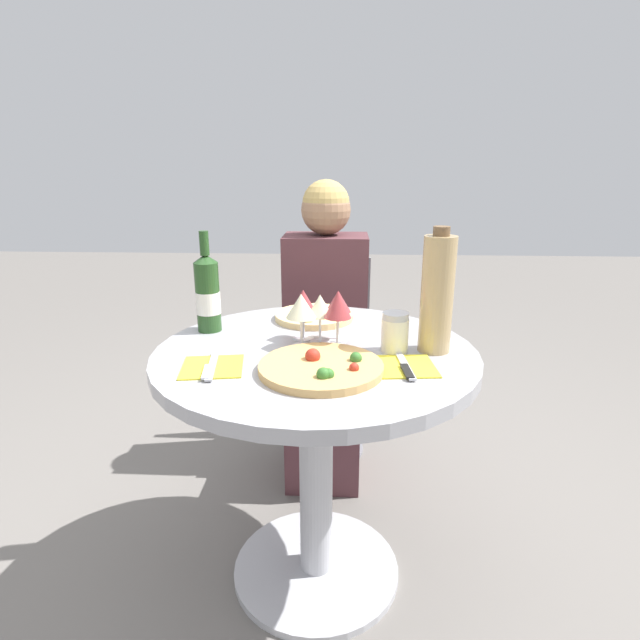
{
  "coord_description": "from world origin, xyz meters",
  "views": [
    {
      "loc": [
        0.07,
        -1.29,
        1.24
      ],
      "look_at": [
        0.01,
        -0.05,
        0.86
      ],
      "focal_mm": 28.0,
      "sensor_mm": 36.0,
      "label": 1
    }
  ],
  "objects_px": {
    "chair_behind_diner": "(327,358)",
    "seated_diner": "(326,343)",
    "pizza_large": "(321,367)",
    "tall_carafe": "(437,294)",
    "dining_table": "(316,412)",
    "wine_bottle": "(208,294)"
  },
  "relations": [
    {
      "from": "chair_behind_diner",
      "to": "wine_bottle",
      "type": "xyz_separation_m",
      "value": [
        -0.34,
        -0.63,
        0.45
      ]
    },
    {
      "from": "dining_table",
      "to": "tall_carafe",
      "type": "xyz_separation_m",
      "value": [
        0.32,
        0.01,
        0.35
      ]
    },
    {
      "from": "seated_diner",
      "to": "pizza_large",
      "type": "xyz_separation_m",
      "value": [
        0.02,
        -0.8,
        0.22
      ]
    },
    {
      "from": "seated_diner",
      "to": "chair_behind_diner",
      "type": "bearing_deg",
      "value": -90.0
    },
    {
      "from": "chair_behind_diner",
      "to": "seated_diner",
      "type": "bearing_deg",
      "value": 90.0
    },
    {
      "from": "chair_behind_diner",
      "to": "seated_diner",
      "type": "height_order",
      "value": "seated_diner"
    },
    {
      "from": "dining_table",
      "to": "chair_behind_diner",
      "type": "height_order",
      "value": "chair_behind_diner"
    },
    {
      "from": "pizza_large",
      "to": "tall_carafe",
      "type": "distance_m",
      "value": 0.37
    },
    {
      "from": "chair_behind_diner",
      "to": "tall_carafe",
      "type": "bearing_deg",
      "value": 112.19
    },
    {
      "from": "dining_table",
      "to": "pizza_large",
      "type": "bearing_deg",
      "value": -81.46
    },
    {
      "from": "dining_table",
      "to": "tall_carafe",
      "type": "distance_m",
      "value": 0.48
    },
    {
      "from": "seated_diner",
      "to": "tall_carafe",
      "type": "relative_size",
      "value": 3.55
    },
    {
      "from": "dining_table",
      "to": "wine_bottle",
      "type": "distance_m",
      "value": 0.48
    },
    {
      "from": "dining_table",
      "to": "pizza_large",
      "type": "relative_size",
      "value": 2.88
    },
    {
      "from": "chair_behind_diner",
      "to": "seated_diner",
      "type": "xyz_separation_m",
      "value": [
        -0.0,
        -0.14,
        0.12
      ]
    },
    {
      "from": "pizza_large",
      "to": "tall_carafe",
      "type": "height_order",
      "value": "tall_carafe"
    },
    {
      "from": "wine_bottle",
      "to": "tall_carafe",
      "type": "height_order",
      "value": "tall_carafe"
    },
    {
      "from": "seated_diner",
      "to": "pizza_large",
      "type": "distance_m",
      "value": 0.83
    },
    {
      "from": "tall_carafe",
      "to": "chair_behind_diner",
      "type": "bearing_deg",
      "value": 112.19
    },
    {
      "from": "pizza_large",
      "to": "tall_carafe",
      "type": "relative_size",
      "value": 0.92
    },
    {
      "from": "chair_behind_diner",
      "to": "pizza_large",
      "type": "height_order",
      "value": "chair_behind_diner"
    },
    {
      "from": "dining_table",
      "to": "pizza_large",
      "type": "xyz_separation_m",
      "value": [
        0.02,
        -0.16,
        0.2
      ]
    }
  ]
}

